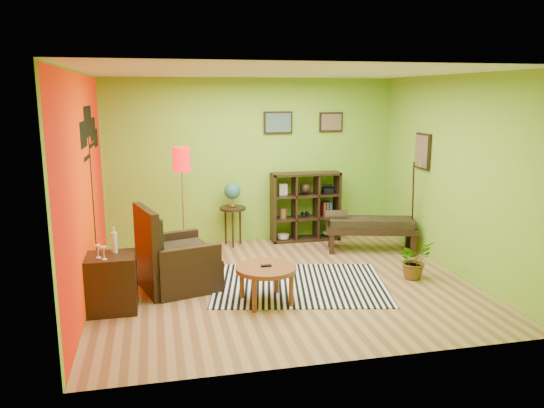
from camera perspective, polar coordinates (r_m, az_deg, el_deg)
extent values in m
plane|color=#AA8151|center=(7.32, 1.18, -8.45)|extent=(5.00, 5.00, 0.00)
cube|color=#80BD2F|center=(9.14, -2.15, 4.65)|extent=(5.00, 0.04, 2.80)
cube|color=#80BD2F|center=(4.85, 7.58, -1.79)|extent=(5.00, 0.04, 2.80)
cube|color=#80BD2F|center=(6.82, -19.63, 1.55)|extent=(0.04, 4.50, 2.80)
cube|color=#80BD2F|center=(7.94, 19.07, 2.93)|extent=(0.04, 4.50, 2.80)
cube|color=white|center=(6.88, 1.28, 14.01)|extent=(5.00, 4.50, 0.04)
cube|color=#F23300|center=(6.82, -19.46, 1.55)|extent=(0.01, 4.45, 2.75)
cube|color=black|center=(7.42, -18.65, -0.37)|extent=(0.01, 0.14, 2.10)
cube|color=black|center=(6.79, -19.62, 7.04)|extent=(0.01, 0.65, 0.32)
cube|color=black|center=(7.33, -19.19, 8.38)|extent=(0.01, 0.85, 0.40)
cube|color=black|center=(7.83, -18.73, 7.63)|extent=(0.01, 0.70, 0.32)
cube|color=black|center=(8.19, -18.41, 6.75)|extent=(0.01, 0.50, 0.26)
cube|color=black|center=(9.15, 0.66, 8.75)|extent=(0.50, 0.03, 0.38)
cube|color=slate|center=(9.12, 0.70, 8.74)|extent=(0.44, 0.01, 0.32)
cube|color=black|center=(9.41, 6.36, 8.76)|extent=(0.42, 0.03, 0.34)
cube|color=#806C51|center=(9.39, 6.41, 8.75)|extent=(0.36, 0.01, 0.28)
cube|color=black|center=(8.66, 15.91, 5.48)|extent=(0.03, 0.44, 0.56)
cube|color=#806C51|center=(8.65, 15.76, 5.48)|extent=(0.01, 0.38, 0.50)
cylinder|color=black|center=(8.74, 14.90, -0.20)|extent=(0.23, 0.34, 1.46)
cone|color=silver|center=(8.49, 15.62, 4.49)|extent=(0.08, 0.09, 0.16)
cube|color=white|center=(7.25, 2.95, -8.62)|extent=(2.60, 2.13, 0.01)
cylinder|color=brown|center=(6.53, -0.65, -6.97)|extent=(0.75, 0.75, 0.05)
cylinder|color=brown|center=(6.89, 0.50, -7.97)|extent=(0.06, 0.06, 0.41)
cylinder|color=brown|center=(6.74, -3.26, -8.45)|extent=(0.06, 0.06, 0.41)
cylinder|color=brown|center=(6.48, 2.08, -9.27)|extent=(0.06, 0.06, 0.41)
cylinder|color=brown|center=(6.32, -1.90, -9.83)|extent=(0.06, 0.06, 0.41)
cube|color=black|center=(6.51, -0.65, -6.66)|extent=(0.13, 0.05, 0.02)
cube|color=black|center=(7.21, -9.85, -7.22)|extent=(1.10, 1.09, 0.41)
cube|color=black|center=(6.99, -13.29, -4.92)|extent=(0.34, 0.87, 1.12)
cube|color=black|center=(6.80, -8.75, -7.28)|extent=(0.81, 0.32, 0.65)
cube|color=black|center=(7.56, -10.91, -5.41)|extent=(0.81, 0.32, 0.65)
cube|color=tan|center=(7.14, -9.70, -5.10)|extent=(0.88, 0.86, 0.14)
cube|color=tan|center=(6.96, -12.72, -3.23)|extent=(0.27, 0.65, 0.51)
cube|color=black|center=(6.60, -16.86, -8.12)|extent=(0.58, 0.52, 0.68)
cylinder|color=white|center=(6.56, -16.60, -3.99)|extent=(0.07, 0.07, 0.25)
cylinder|color=white|center=(6.52, -16.68, -2.68)|extent=(0.02, 0.02, 0.07)
cylinder|color=white|center=(6.43, -18.16, -5.50)|extent=(0.06, 0.06, 0.01)
cylinder|color=white|center=(6.42, -18.19, -5.08)|extent=(0.01, 0.01, 0.09)
cone|color=white|center=(6.40, -18.23, -4.47)|extent=(0.07, 0.07, 0.06)
cylinder|color=white|center=(6.35, -17.60, -5.69)|extent=(0.06, 0.06, 0.01)
cylinder|color=white|center=(6.34, -17.62, -5.26)|extent=(0.01, 0.01, 0.09)
cone|color=white|center=(6.32, -17.66, -4.65)|extent=(0.07, 0.07, 0.06)
cylinder|color=silver|center=(8.25, -9.35, -6.14)|extent=(0.27, 0.27, 0.03)
cylinder|color=silver|center=(8.05, -9.54, -0.68)|extent=(0.02, 0.02, 1.64)
cylinder|color=red|center=(7.92, -9.73, 4.75)|extent=(0.26, 0.26, 0.36)
cylinder|color=black|center=(8.94, -4.27, -0.47)|extent=(0.44, 0.44, 0.04)
cylinder|color=black|center=(9.08, -3.44, -2.41)|extent=(0.03, 0.03, 0.62)
cylinder|color=black|center=(9.08, -5.02, -2.43)|extent=(0.03, 0.03, 0.62)
cylinder|color=black|center=(8.87, -4.24, -2.76)|extent=(0.03, 0.03, 0.62)
cylinder|color=gold|center=(8.93, -4.27, -0.19)|extent=(0.11, 0.11, 0.02)
cylinder|color=gold|center=(8.91, -4.28, 0.23)|extent=(0.02, 0.02, 0.11)
sphere|color=#1B6592|center=(8.88, -4.29, 1.42)|extent=(0.28, 0.28, 0.28)
cube|color=black|center=(9.13, 0.12, -0.45)|extent=(0.04, 0.35, 1.20)
cube|color=black|center=(9.45, 7.00, -0.13)|extent=(0.04, 0.35, 1.20)
cube|color=black|center=(9.41, 3.57, -3.74)|extent=(1.20, 0.35, 0.04)
cube|color=black|center=(9.17, 3.66, 3.26)|extent=(1.20, 0.35, 0.04)
cube|color=black|center=(9.22, 2.42, -0.34)|extent=(0.03, 0.33, 1.12)
cube|color=black|center=(9.33, 4.80, -0.23)|extent=(0.03, 0.33, 1.12)
cube|color=black|center=(9.31, 3.60, -1.49)|extent=(1.12, 0.33, 0.03)
cube|color=black|center=(9.23, 3.63, 0.93)|extent=(1.12, 0.33, 0.03)
cylinder|color=beige|center=(9.29, 1.20, -3.48)|extent=(0.20, 0.20, 0.07)
sphere|color=black|center=(9.21, 3.64, 1.72)|extent=(0.20, 0.20, 0.20)
cube|color=black|center=(9.34, 6.00, 1.45)|extent=(0.18, 0.15, 0.10)
cylinder|color=black|center=(9.29, 3.37, -1.08)|extent=(0.06, 0.12, 0.06)
cylinder|color=black|center=(9.31, 3.84, -1.06)|extent=(0.06, 0.12, 0.06)
ellipsoid|color=#384C26|center=(9.50, 5.90, -3.13)|extent=(0.18, 0.18, 0.09)
cylinder|color=brown|center=(9.19, 1.21, -1.01)|extent=(0.12, 0.12, 0.18)
cube|color=beige|center=(9.11, 1.22, 1.57)|extent=(0.14, 0.03, 0.20)
cube|color=maroon|center=(9.38, 5.55, -0.55)|extent=(0.04, 0.18, 0.26)
cube|color=#1E4C1E|center=(9.40, 5.87, -0.54)|extent=(0.04, 0.18, 0.26)
cube|color=navy|center=(9.41, 6.19, -0.52)|extent=(0.04, 0.18, 0.26)
cube|color=black|center=(8.80, 10.61, -2.70)|extent=(1.54, 0.89, 0.08)
cube|color=tan|center=(8.77, 10.64, -1.98)|extent=(1.42, 0.81, 0.15)
cylinder|color=tan|center=(8.69, 6.92, -1.28)|extent=(0.40, 0.28, 0.19)
cube|color=black|center=(9.15, 14.41, -3.62)|extent=(0.09, 0.09, 0.32)
cube|color=black|center=(8.99, 6.31, -3.60)|extent=(0.09, 0.09, 0.32)
cube|color=black|center=(8.76, 14.93, -4.34)|extent=(0.09, 0.09, 0.32)
cube|color=black|center=(8.59, 6.46, -4.33)|extent=(0.09, 0.09, 0.32)
imported|color=#26661E|center=(7.69, 14.99, -6.23)|extent=(0.63, 0.67, 0.42)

